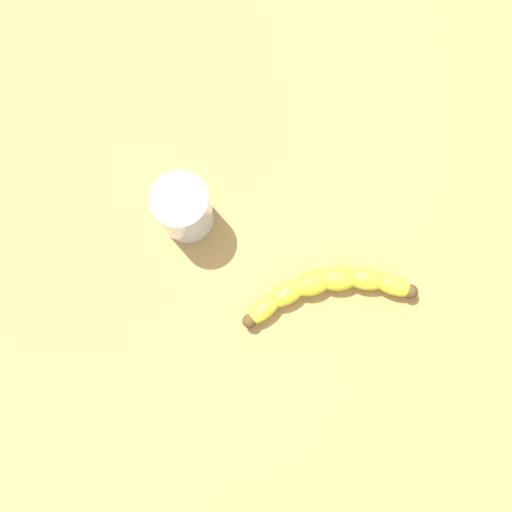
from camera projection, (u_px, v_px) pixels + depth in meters
The scene contains 3 objects.
wooden_tabletop at pixel (213, 253), 77.23cm from camera, with size 120.00×120.00×3.00cm, color #AC8145.
banana at pixel (327, 287), 73.08cm from camera, with size 23.45×9.89×3.41cm.
smoothie_glass at pixel (184, 209), 72.09cm from camera, with size 7.42×7.42×9.56cm.
Camera 1 is at (0.68, 16.00, 77.30)cm, focal length 37.98 mm.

